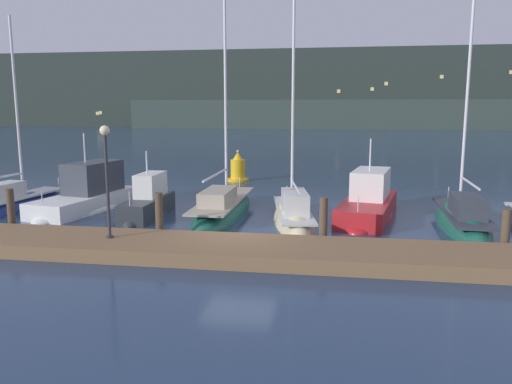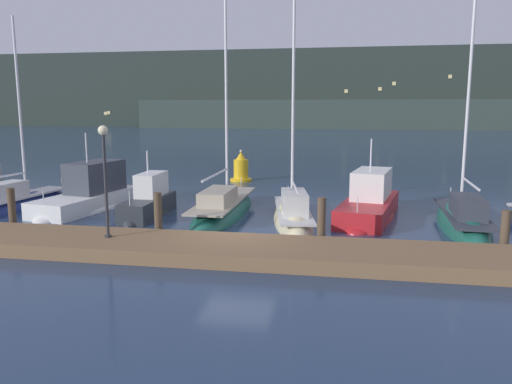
{
  "view_description": "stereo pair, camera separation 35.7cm",
  "coord_description": "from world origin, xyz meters",
  "px_view_note": "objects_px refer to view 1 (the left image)",
  "views": [
    {
      "loc": [
        3.24,
        -16.6,
        4.68
      ],
      "look_at": [
        0.0,
        3.84,
        1.2
      ],
      "focal_mm": 35.0,
      "sensor_mm": 36.0,
      "label": 1
    },
    {
      "loc": [
        3.59,
        -16.54,
        4.68
      ],
      "look_at": [
        0.0,
        3.84,
        1.2
      ],
      "focal_mm": 35.0,
      "sensor_mm": 36.0,
      "label": 2
    }
  ],
  "objects_px": {
    "motorboat_berth_3": "(88,201)",
    "dock_lamppost": "(106,163)",
    "sailboat_berth_5": "(223,212)",
    "motorboat_berth_7": "(368,208)",
    "sailboat_berth_2": "(15,206)",
    "motorboat_berth_4": "(148,209)",
    "sailboat_berth_8": "(462,224)",
    "sailboat_berth_6": "(293,218)",
    "channel_buoy": "(238,169)"
  },
  "relations": [
    {
      "from": "motorboat_berth_3",
      "to": "sailboat_berth_5",
      "type": "height_order",
      "value": "sailboat_berth_5"
    },
    {
      "from": "sailboat_berth_5",
      "to": "sailboat_berth_6",
      "type": "distance_m",
      "value": 3.34
    },
    {
      "from": "sailboat_berth_2",
      "to": "sailboat_berth_5",
      "type": "relative_size",
      "value": 0.79
    },
    {
      "from": "sailboat_berth_8",
      "to": "channel_buoy",
      "type": "relative_size",
      "value": 5.81
    },
    {
      "from": "dock_lamppost",
      "to": "sailboat_berth_2",
      "type": "bearing_deg",
      "value": 142.26
    },
    {
      "from": "sailboat_berth_2",
      "to": "motorboat_berth_3",
      "type": "height_order",
      "value": "sailboat_berth_2"
    },
    {
      "from": "sailboat_berth_2",
      "to": "sailboat_berth_8",
      "type": "relative_size",
      "value": 0.81
    },
    {
      "from": "sailboat_berth_2",
      "to": "dock_lamppost",
      "type": "height_order",
      "value": "sailboat_berth_2"
    },
    {
      "from": "motorboat_berth_3",
      "to": "motorboat_berth_7",
      "type": "bearing_deg",
      "value": 1.78
    },
    {
      "from": "channel_buoy",
      "to": "sailboat_berth_5",
      "type": "bearing_deg",
      "value": -82.58
    },
    {
      "from": "motorboat_berth_3",
      "to": "sailboat_berth_8",
      "type": "distance_m",
      "value": 16.5
    },
    {
      "from": "sailboat_berth_6",
      "to": "sailboat_berth_8",
      "type": "xyz_separation_m",
      "value": [
        6.74,
        0.15,
        -0.01
      ]
    },
    {
      "from": "sailboat_berth_8",
      "to": "channel_buoy",
      "type": "distance_m",
      "value": 15.87
    },
    {
      "from": "channel_buoy",
      "to": "sailboat_berth_2",
      "type": "bearing_deg",
      "value": -128.58
    },
    {
      "from": "sailboat_berth_2",
      "to": "channel_buoy",
      "type": "bearing_deg",
      "value": 51.42
    },
    {
      "from": "motorboat_berth_4",
      "to": "channel_buoy",
      "type": "distance_m",
      "value": 11.33
    },
    {
      "from": "sailboat_berth_6",
      "to": "sailboat_berth_8",
      "type": "distance_m",
      "value": 6.75
    },
    {
      "from": "sailboat_berth_6",
      "to": "dock_lamppost",
      "type": "xyz_separation_m",
      "value": [
        -5.63,
        -5.26,
        2.8
      ]
    },
    {
      "from": "sailboat_berth_8",
      "to": "sailboat_berth_2",
      "type": "bearing_deg",
      "value": 178.87
    },
    {
      "from": "motorboat_berth_3",
      "to": "dock_lamppost",
      "type": "relative_size",
      "value": 1.85
    },
    {
      "from": "sailboat_berth_6",
      "to": "dock_lamppost",
      "type": "relative_size",
      "value": 2.91
    },
    {
      "from": "dock_lamppost",
      "to": "sailboat_berth_6",
      "type": "bearing_deg",
      "value": 43.05
    },
    {
      "from": "motorboat_berth_3",
      "to": "channel_buoy",
      "type": "relative_size",
      "value": 3.37
    },
    {
      "from": "sailboat_berth_2",
      "to": "motorboat_berth_7",
      "type": "bearing_deg",
      "value": 3.37
    },
    {
      "from": "sailboat_berth_2",
      "to": "sailboat_berth_5",
      "type": "bearing_deg",
      "value": 2.42
    },
    {
      "from": "sailboat_berth_8",
      "to": "motorboat_berth_3",
      "type": "bearing_deg",
      "value": 176.7
    },
    {
      "from": "motorboat_berth_7",
      "to": "sailboat_berth_5",
      "type": "bearing_deg",
      "value": -175.15
    },
    {
      "from": "sailboat_berth_5",
      "to": "motorboat_berth_7",
      "type": "distance_m",
      "value": 6.4
    },
    {
      "from": "motorboat_berth_7",
      "to": "channel_buoy",
      "type": "relative_size",
      "value": 3.43
    },
    {
      "from": "motorboat_berth_4",
      "to": "sailboat_berth_6",
      "type": "xyz_separation_m",
      "value": [
        6.37,
        -0.1,
        -0.19
      ]
    },
    {
      "from": "motorboat_berth_7",
      "to": "dock_lamppost",
      "type": "bearing_deg",
      "value": -142.47
    },
    {
      "from": "sailboat_berth_2",
      "to": "channel_buoy",
      "type": "xyz_separation_m",
      "value": [
        8.57,
        10.74,
        0.61
      ]
    },
    {
      "from": "sailboat_berth_6",
      "to": "dock_lamppost",
      "type": "height_order",
      "value": "sailboat_berth_6"
    },
    {
      "from": "sailboat_berth_6",
      "to": "motorboat_berth_7",
      "type": "height_order",
      "value": "sailboat_berth_6"
    },
    {
      "from": "motorboat_berth_3",
      "to": "sailboat_berth_6",
      "type": "xyz_separation_m",
      "value": [
        9.73,
        -1.09,
        -0.26
      ]
    },
    {
      "from": "sailboat_berth_6",
      "to": "sailboat_berth_5",
      "type": "bearing_deg",
      "value": 163.39
    },
    {
      "from": "motorboat_berth_3",
      "to": "motorboat_berth_4",
      "type": "xyz_separation_m",
      "value": [
        3.36,
        -0.99,
        -0.07
      ]
    },
    {
      "from": "sailboat_berth_8",
      "to": "channel_buoy",
      "type": "bearing_deg",
      "value": 135.4
    },
    {
      "from": "sailboat_berth_6",
      "to": "sailboat_berth_2",
      "type": "bearing_deg",
      "value": 177.65
    },
    {
      "from": "sailboat_berth_5",
      "to": "motorboat_berth_7",
      "type": "bearing_deg",
      "value": 4.85
    },
    {
      "from": "motorboat_berth_4",
      "to": "sailboat_berth_2",
      "type": "bearing_deg",
      "value": 176.33
    },
    {
      "from": "channel_buoy",
      "to": "motorboat_berth_4",
      "type": "bearing_deg",
      "value": -99.27
    },
    {
      "from": "motorboat_berth_3",
      "to": "channel_buoy",
      "type": "bearing_deg",
      "value": 63.03
    },
    {
      "from": "motorboat_berth_4",
      "to": "motorboat_berth_3",
      "type": "bearing_deg",
      "value": 163.57
    },
    {
      "from": "sailboat_berth_5",
      "to": "dock_lamppost",
      "type": "relative_size",
      "value": 3.25
    },
    {
      "from": "motorboat_berth_3",
      "to": "channel_buoy",
      "type": "height_order",
      "value": "motorboat_berth_3"
    },
    {
      "from": "motorboat_berth_3",
      "to": "motorboat_berth_4",
      "type": "distance_m",
      "value": 3.5
    },
    {
      "from": "motorboat_berth_3",
      "to": "sailboat_berth_5",
      "type": "distance_m",
      "value": 6.53
    },
    {
      "from": "sailboat_berth_2",
      "to": "motorboat_berth_4",
      "type": "height_order",
      "value": "sailboat_berth_2"
    },
    {
      "from": "sailboat_berth_2",
      "to": "dock_lamppost",
      "type": "relative_size",
      "value": 2.58
    }
  ]
}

